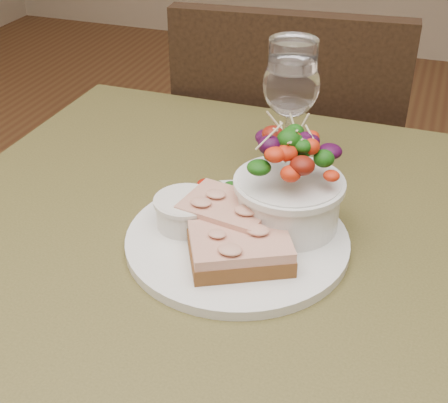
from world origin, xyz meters
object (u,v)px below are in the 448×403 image
(ramekin, at_px, (185,210))
(salad_bowl, at_px, (289,181))
(sandwich_back, at_px, (227,213))
(sandwich_front, at_px, (240,248))
(cafe_table, at_px, (230,311))
(wine_glass, at_px, (291,88))
(chair_far, at_px, (288,248))
(dinner_plate, at_px, (237,240))

(ramekin, relative_size, salad_bowl, 0.55)
(sandwich_back, distance_m, ramekin, 0.05)
(sandwich_front, bearing_deg, ramekin, 124.37)
(cafe_table, distance_m, wine_glass, 0.30)
(chair_far, relative_size, ramekin, 12.91)
(dinner_plate, height_order, ramekin, ramekin)
(cafe_table, bearing_deg, salad_bowl, 43.72)
(chair_far, bearing_deg, cafe_table, 90.73)
(sandwich_back, xyz_separation_m, salad_bowl, (0.06, 0.04, 0.04))
(cafe_table, xyz_separation_m, salad_bowl, (0.05, 0.05, 0.17))
(cafe_table, relative_size, salad_bowl, 6.30)
(sandwich_back, distance_m, salad_bowl, 0.08)
(sandwich_front, relative_size, sandwich_back, 1.19)
(cafe_table, relative_size, sandwich_front, 5.94)
(cafe_table, distance_m, chair_far, 0.72)
(ramekin, bearing_deg, wine_glass, 68.81)
(sandwich_front, bearing_deg, chair_far, 70.38)
(chair_far, distance_m, ramekin, 0.79)
(cafe_table, distance_m, sandwich_back, 0.14)
(sandwich_front, relative_size, ramekin, 1.93)
(sandwich_back, bearing_deg, wine_glass, 92.07)
(dinner_plate, xyz_separation_m, sandwich_back, (-0.02, 0.01, 0.03))
(dinner_plate, xyz_separation_m, sandwich_front, (0.02, -0.04, 0.02))
(salad_bowl, relative_size, wine_glass, 0.73)
(chair_far, height_order, salad_bowl, chair_far)
(cafe_table, height_order, ramekin, ramekin)
(sandwich_front, xyz_separation_m, salad_bowl, (0.03, 0.09, 0.04))
(salad_bowl, height_order, wine_glass, wine_glass)
(cafe_table, xyz_separation_m, dinner_plate, (0.01, 0.01, 0.11))
(chair_far, xyz_separation_m, sandwich_back, (0.06, -0.61, 0.49))
(sandwich_front, height_order, ramekin, ramekin)
(chair_far, relative_size, sandwich_back, 7.92)
(chair_far, bearing_deg, wine_glass, 95.61)
(sandwich_front, bearing_deg, salad_bowl, 42.97)
(sandwich_front, height_order, salad_bowl, salad_bowl)
(cafe_table, relative_size, chair_far, 0.89)
(ramekin, height_order, wine_glass, wine_glass)
(sandwich_back, xyz_separation_m, ramekin, (-0.05, -0.01, -0.00))
(dinner_plate, relative_size, salad_bowl, 2.06)
(cafe_table, relative_size, dinner_plate, 3.05)
(sandwich_back, relative_size, ramekin, 1.63)
(chair_far, height_order, sandwich_front, chair_far)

